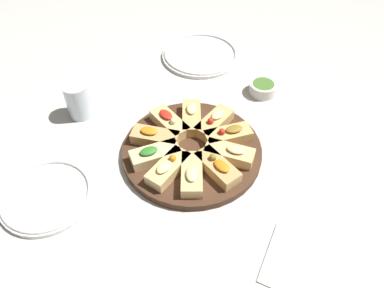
{
  "coord_description": "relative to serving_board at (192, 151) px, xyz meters",
  "views": [
    {
      "loc": [
        -0.39,
        -0.42,
        0.64
      ],
      "look_at": [
        0.0,
        0.0,
        0.03
      ],
      "focal_mm": 35.0,
      "sensor_mm": 36.0,
      "label": 1
    }
  ],
  "objects": [
    {
      "name": "focaccia_slice_3",
      "position": [
        0.09,
        0.01,
        0.02
      ],
      "size": [
        0.11,
        0.06,
        0.04
      ],
      "color": "tan",
      "rests_on": "serving_board"
    },
    {
      "name": "serving_board",
      "position": [
        0.0,
        0.0,
        0.0
      ],
      "size": [
        0.32,
        0.32,
        0.02
      ],
      "primitive_type": "cylinder",
      "color": "#422819",
      "rests_on": "ground_plane"
    },
    {
      "name": "focaccia_slice_9",
      "position": [
        -0.06,
        -0.06,
        0.02
      ],
      "size": [
        0.1,
        0.11,
        0.04
      ],
      "color": "#DBB775",
      "rests_on": "serving_board"
    },
    {
      "name": "plate_left",
      "position": [
        -0.3,
        0.11,
        -0.0
      ],
      "size": [
        0.19,
        0.19,
        0.02
      ],
      "color": "white",
      "rests_on": "ground_plane"
    },
    {
      "name": "ground_plane",
      "position": [
        0.0,
        0.0,
        -0.01
      ],
      "size": [
        3.0,
        3.0,
        0.0
      ],
      "primitive_type": "plane",
      "color": "beige"
    },
    {
      "name": "focaccia_slice_0",
      "position": [
        -0.01,
        -0.09,
        0.02
      ],
      "size": [
        0.05,
        0.11,
        0.04
      ],
      "color": "tan",
      "rests_on": "serving_board"
    },
    {
      "name": "dipping_bowl",
      "position": [
        0.29,
        0.03,
        0.01
      ],
      "size": [
        0.07,
        0.07,
        0.03
      ],
      "color": "silver",
      "rests_on": "ground_plane"
    },
    {
      "name": "water_glass",
      "position": [
        -0.11,
        0.29,
        0.04
      ],
      "size": [
        0.06,
        0.06,
        0.09
      ],
      "primitive_type": "cylinder",
      "color": "silver",
      "rests_on": "ground_plane"
    },
    {
      "name": "plate_right",
      "position": [
        0.28,
        0.27,
        -0.0
      ],
      "size": [
        0.23,
        0.23,
        0.02
      ],
      "color": "white",
      "rests_on": "ground_plane"
    },
    {
      "name": "focaccia_slice_8",
      "position": [
        -0.08,
        -0.02,
        0.02
      ],
      "size": [
        0.11,
        0.06,
        0.04
      ],
      "color": "#DBB775",
      "rests_on": "serving_board"
    },
    {
      "name": "focaccia_slice_4",
      "position": [
        0.06,
        0.06,
        0.02
      ],
      "size": [
        0.1,
        0.11,
        0.04
      ],
      "color": "tan",
      "rests_on": "serving_board"
    },
    {
      "name": "focaccia_slice_6",
      "position": [
        -0.05,
        0.07,
        0.02
      ],
      "size": [
        0.09,
        0.11,
        0.04
      ],
      "color": "tan",
      "rests_on": "serving_board"
    },
    {
      "name": "focaccia_slice_7",
      "position": [
        -0.08,
        0.03,
        0.02
      ],
      "size": [
        0.12,
        0.08,
        0.04
      ],
      "color": "#E5C689",
      "rests_on": "serving_board"
    },
    {
      "name": "focaccia_slice_1",
      "position": [
        0.04,
        -0.08,
        0.02
      ],
      "size": [
        0.09,
        0.11,
        0.04
      ],
      "color": "#DBB775",
      "rests_on": "serving_board"
    },
    {
      "name": "focaccia_slice_2",
      "position": [
        0.08,
        -0.04,
        0.02
      ],
      "size": [
        0.11,
        0.09,
        0.04
      ],
      "color": "tan",
      "rests_on": "serving_board"
    },
    {
      "name": "napkin_stack",
      "position": [
        -0.04,
        -0.32,
        -0.01
      ],
      "size": [
        0.16,
        0.15,
        0.01
      ],
      "primitive_type": "cube",
      "rotation": [
        0.0,
        0.0,
        0.39
      ],
      "color": "white",
      "rests_on": "ground_plane"
    },
    {
      "name": "focaccia_slice_5",
      "position": [
        0.01,
        0.09,
        0.02
      ],
      "size": [
        0.05,
        0.11,
        0.04
      ],
      "color": "#DBB775",
      "rests_on": "serving_board"
    }
  ]
}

